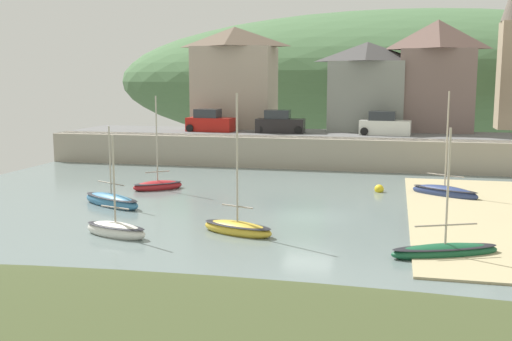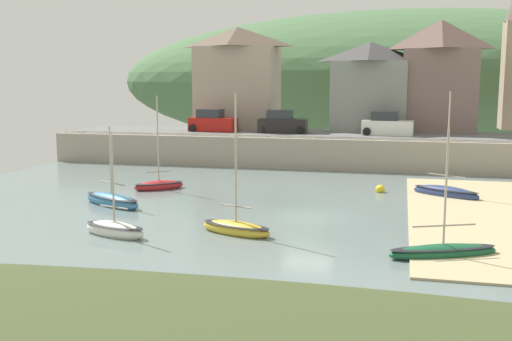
{
  "view_description": "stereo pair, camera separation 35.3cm",
  "coord_description": "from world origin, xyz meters",
  "px_view_note": "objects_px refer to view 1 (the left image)",
  "views": [
    {
      "loc": [
        4.19,
        -30.38,
        7.03
      ],
      "look_at": [
        -3.09,
        1.45,
        2.06
      ],
      "focal_mm": 42.74,
      "sensor_mm": 36.0,
      "label": 1
    },
    {
      "loc": [
        4.54,
        -30.3,
        7.03
      ],
      "look_at": [
        -3.09,
        1.45,
        2.06
      ],
      "focal_mm": 42.74,
      "sensor_mm": 36.0,
      "label": 2
    }
  ],
  "objects_px": {
    "waterfront_building_right": "(436,75)",
    "parked_car_near_slipway": "(210,122)",
    "waterfront_building_centre": "(367,86)",
    "rowboat_small_beached": "(111,201)",
    "sailboat_tall_mast": "(444,192)",
    "sailboat_nearest_shore": "(445,251)",
    "sailboat_blue_trim": "(158,185)",
    "fishing_boat_green": "(116,230)",
    "dinghy_open_wooden": "(237,228)",
    "mooring_buoy": "(379,189)",
    "waterfront_building_left": "(235,77)",
    "parked_car_end_of_row": "(385,125)",
    "parked_car_by_wall": "(280,123)"
  },
  "relations": [
    {
      "from": "fishing_boat_green",
      "to": "sailboat_blue_trim",
      "type": "height_order",
      "value": "sailboat_blue_trim"
    },
    {
      "from": "waterfront_building_left",
      "to": "fishing_boat_green",
      "type": "relative_size",
      "value": 1.97
    },
    {
      "from": "fishing_boat_green",
      "to": "sailboat_blue_trim",
      "type": "distance_m",
      "value": 11.6
    },
    {
      "from": "waterfront_building_right",
      "to": "mooring_buoy",
      "type": "xyz_separation_m",
      "value": [
        -4.18,
        -17.47,
        -7.12
      ]
    },
    {
      "from": "waterfront_building_right",
      "to": "mooring_buoy",
      "type": "bearing_deg",
      "value": -103.45
    },
    {
      "from": "waterfront_building_right",
      "to": "parked_car_end_of_row",
      "type": "xyz_separation_m",
      "value": [
        -4.19,
        -4.5,
        -4.09
      ]
    },
    {
      "from": "rowboat_small_beached",
      "to": "parked_car_by_wall",
      "type": "distance_m",
      "value": 21.47
    },
    {
      "from": "waterfront_building_centre",
      "to": "sailboat_tall_mast",
      "type": "xyz_separation_m",
      "value": [
        5.59,
        -18.22,
        -6.06
      ]
    },
    {
      "from": "waterfront_building_right",
      "to": "dinghy_open_wooden",
      "type": "xyz_separation_m",
      "value": [
        -10.2,
        -29.41,
        -7.02
      ]
    },
    {
      "from": "sailboat_nearest_shore",
      "to": "rowboat_small_beached",
      "type": "bearing_deg",
      "value": 137.5
    },
    {
      "from": "parked_car_by_wall",
      "to": "mooring_buoy",
      "type": "bearing_deg",
      "value": -58.07
    },
    {
      "from": "parked_car_end_of_row",
      "to": "sailboat_tall_mast",
      "type": "bearing_deg",
      "value": -70.24
    },
    {
      "from": "sailboat_nearest_shore",
      "to": "sailboat_blue_trim",
      "type": "distance_m",
      "value": 20.2
    },
    {
      "from": "parked_car_near_slipway",
      "to": "parked_car_end_of_row",
      "type": "relative_size",
      "value": 1.0
    },
    {
      "from": "rowboat_small_beached",
      "to": "parked_car_end_of_row",
      "type": "bearing_deg",
      "value": 82.74
    },
    {
      "from": "parked_car_by_wall",
      "to": "mooring_buoy",
      "type": "distance_m",
      "value": 15.95
    },
    {
      "from": "sailboat_nearest_shore",
      "to": "parked_car_near_slipway",
      "type": "bearing_deg",
      "value": 100.74
    },
    {
      "from": "parked_car_by_wall",
      "to": "waterfront_building_right",
      "type": "bearing_deg",
      "value": 17.03
    },
    {
      "from": "waterfront_building_centre",
      "to": "rowboat_small_beached",
      "type": "xyz_separation_m",
      "value": [
        -12.67,
        -25.01,
        -6.08
      ]
    },
    {
      "from": "dinghy_open_wooden",
      "to": "mooring_buoy",
      "type": "height_order",
      "value": "dinghy_open_wooden"
    },
    {
      "from": "fishing_boat_green",
      "to": "sailboat_nearest_shore",
      "type": "bearing_deg",
      "value": 16.48
    },
    {
      "from": "parked_car_near_slipway",
      "to": "waterfront_building_right",
      "type": "bearing_deg",
      "value": 17.92
    },
    {
      "from": "sailboat_blue_trim",
      "to": "parked_car_near_slipway",
      "type": "bearing_deg",
      "value": 55.67
    },
    {
      "from": "sailboat_tall_mast",
      "to": "sailboat_nearest_shore",
      "type": "height_order",
      "value": "sailboat_tall_mast"
    },
    {
      "from": "sailboat_blue_trim",
      "to": "waterfront_building_right",
      "type": "bearing_deg",
      "value": 8.83
    },
    {
      "from": "rowboat_small_beached",
      "to": "fishing_boat_green",
      "type": "bearing_deg",
      "value": -34.5
    },
    {
      "from": "fishing_boat_green",
      "to": "sailboat_blue_trim",
      "type": "bearing_deg",
      "value": 119.21
    },
    {
      "from": "waterfront_building_centre",
      "to": "parked_car_near_slipway",
      "type": "bearing_deg",
      "value": -161.25
    },
    {
      "from": "sailboat_nearest_shore",
      "to": "parked_car_end_of_row",
      "type": "bearing_deg",
      "value": 73.04
    },
    {
      "from": "sailboat_tall_mast",
      "to": "parked_car_by_wall",
      "type": "relative_size",
      "value": 1.56
    },
    {
      "from": "parked_car_by_wall",
      "to": "parked_car_near_slipway",
      "type": "bearing_deg",
      "value": 177.86
    },
    {
      "from": "waterfront_building_right",
      "to": "parked_car_by_wall",
      "type": "height_order",
      "value": "waterfront_building_right"
    },
    {
      "from": "waterfront_building_right",
      "to": "parked_car_near_slipway",
      "type": "relative_size",
      "value": 2.27
    },
    {
      "from": "rowboat_small_beached",
      "to": "parked_car_near_slipway",
      "type": "bearing_deg",
      "value": 119.44
    },
    {
      "from": "sailboat_nearest_shore",
      "to": "sailboat_blue_trim",
      "type": "relative_size",
      "value": 0.87
    },
    {
      "from": "sailboat_tall_mast",
      "to": "mooring_buoy",
      "type": "distance_m",
      "value": 3.92
    },
    {
      "from": "rowboat_small_beached",
      "to": "fishing_boat_green",
      "type": "distance_m",
      "value": 6.82
    },
    {
      "from": "waterfront_building_right",
      "to": "fishing_boat_green",
      "type": "relative_size",
      "value": 2.03
    },
    {
      "from": "sailboat_tall_mast",
      "to": "parked_car_end_of_row",
      "type": "xyz_separation_m",
      "value": [
        -3.86,
        13.72,
        2.9
      ]
    },
    {
      "from": "dinghy_open_wooden",
      "to": "parked_car_end_of_row",
      "type": "xyz_separation_m",
      "value": [
        6.01,
        24.91,
        2.93
      ]
    },
    {
      "from": "mooring_buoy",
      "to": "rowboat_small_beached",
      "type": "bearing_deg",
      "value": -152.37
    },
    {
      "from": "sailboat_blue_trim",
      "to": "dinghy_open_wooden",
      "type": "relative_size",
      "value": 0.93
    },
    {
      "from": "rowboat_small_beached",
      "to": "dinghy_open_wooden",
      "type": "relative_size",
      "value": 0.71
    },
    {
      "from": "fishing_boat_green",
      "to": "sailboat_blue_trim",
      "type": "xyz_separation_m",
      "value": [
        -2.55,
        11.32,
        -0.02
      ]
    },
    {
      "from": "sailboat_blue_trim",
      "to": "fishing_boat_green",
      "type": "bearing_deg",
      "value": -116.15
    },
    {
      "from": "rowboat_small_beached",
      "to": "mooring_buoy",
      "type": "bearing_deg",
      "value": 55.43
    },
    {
      "from": "sailboat_nearest_shore",
      "to": "waterfront_building_left",
      "type": "bearing_deg",
      "value": 95.2
    },
    {
      "from": "waterfront_building_right",
      "to": "dinghy_open_wooden",
      "type": "height_order",
      "value": "waterfront_building_right"
    },
    {
      "from": "waterfront_building_centre",
      "to": "sailboat_nearest_shore",
      "type": "relative_size",
      "value": 1.47
    },
    {
      "from": "sailboat_blue_trim",
      "to": "parked_car_near_slipway",
      "type": "relative_size",
      "value": 1.44
    }
  ]
}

